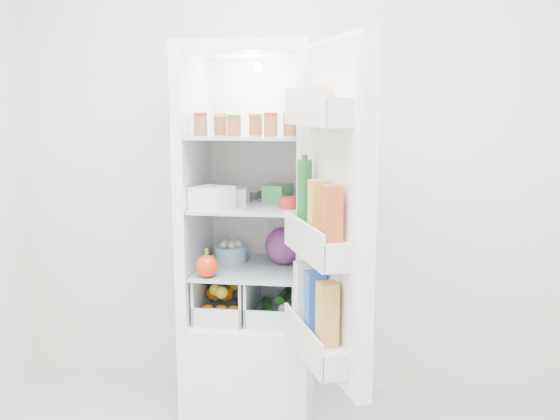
# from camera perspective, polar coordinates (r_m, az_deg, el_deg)

# --- Properties ---
(room_walls) EXTENTS (3.02, 3.02, 2.61)m
(room_walls) POSITION_cam_1_polar(r_m,az_deg,el_deg) (1.75, -3.27, 11.66)
(room_walls) COLOR silver
(room_walls) RESTS_ON ground
(refrigerator) EXTENTS (0.60, 0.60, 1.80)m
(refrigerator) POSITION_cam_1_polar(r_m,az_deg,el_deg) (3.13, -2.49, -6.33)
(refrigerator) COLOR white
(refrigerator) RESTS_ON ground
(shelf_low) EXTENTS (0.49, 0.53, 0.01)m
(shelf_low) POSITION_cam_1_polar(r_m,az_deg,el_deg) (3.05, -2.70, -5.30)
(shelf_low) COLOR #A5B7C2
(shelf_low) RESTS_ON refrigerator
(shelf_mid) EXTENTS (0.49, 0.53, 0.02)m
(shelf_mid) POSITION_cam_1_polar(r_m,az_deg,el_deg) (2.99, -2.75, 0.46)
(shelf_mid) COLOR #A5B7C2
(shelf_mid) RESTS_ON refrigerator
(shelf_top) EXTENTS (0.49, 0.53, 0.02)m
(shelf_top) POSITION_cam_1_polar(r_m,az_deg,el_deg) (2.95, -2.80, 6.79)
(shelf_top) COLOR #A5B7C2
(shelf_top) RESTS_ON refrigerator
(crisper_left) EXTENTS (0.23, 0.46, 0.22)m
(crisper_left) POSITION_cam_1_polar(r_m,az_deg,el_deg) (3.11, -4.92, -7.52)
(crisper_left) COLOR silver
(crisper_left) RESTS_ON refrigerator
(crisper_right) EXTENTS (0.23, 0.46, 0.22)m
(crisper_right) POSITION_cam_1_polar(r_m,az_deg,el_deg) (3.07, -0.41, -7.72)
(crisper_right) COLOR silver
(crisper_right) RESTS_ON refrigerator
(condiment_jars) EXTENTS (0.46, 0.16, 0.08)m
(condiment_jars) POSITION_cam_1_polar(r_m,az_deg,el_deg) (2.84, -3.21, 7.68)
(condiment_jars) COLOR #B21919
(condiment_jars) RESTS_ON shelf_top
(squeeze_bottle) EXTENTS (0.07, 0.07, 0.17)m
(squeeze_bottle) POSITION_cam_1_polar(r_m,az_deg,el_deg) (2.99, 1.31, 8.64)
(squeeze_bottle) COLOR white
(squeeze_bottle) RESTS_ON shelf_top
(tub_white) EXTENTS (0.20, 0.20, 0.10)m
(tub_white) POSITION_cam_1_polar(r_m,az_deg,el_deg) (2.84, -6.24, 1.12)
(tub_white) COLOR white
(tub_white) RESTS_ON shelf_mid
(tub_cream) EXTENTS (0.13, 0.13, 0.07)m
(tub_cream) POSITION_cam_1_polar(r_m,az_deg,el_deg) (2.99, -4.17, 1.33)
(tub_cream) COLOR beige
(tub_cream) RESTS_ON shelf_mid
(tin_red) EXTENTS (0.10, 0.10, 0.05)m
(tin_red) POSITION_cam_1_polar(r_m,az_deg,el_deg) (2.84, 0.72, 0.68)
(tin_red) COLOR red
(tin_red) RESTS_ON shelf_mid
(foil_tray) EXTENTS (0.19, 0.16, 0.04)m
(foil_tray) POSITION_cam_1_polar(r_m,az_deg,el_deg) (3.16, -3.22, 1.49)
(foil_tray) COLOR silver
(foil_tray) RESTS_ON shelf_mid
(tub_green) EXTENTS (0.14, 0.17, 0.08)m
(tub_green) POSITION_cam_1_polar(r_m,az_deg,el_deg) (3.05, -0.25, 1.59)
(tub_green) COLOR #469B55
(tub_green) RESTS_ON shelf_mid
(red_cabbage) EXTENTS (0.18, 0.18, 0.18)m
(red_cabbage) POSITION_cam_1_polar(r_m,az_deg,el_deg) (3.07, 0.36, -3.28)
(red_cabbage) COLOR #4F1D56
(red_cabbage) RESTS_ON shelf_low
(bell_pepper) EXTENTS (0.10, 0.10, 0.10)m
(bell_pepper) POSITION_cam_1_polar(r_m,az_deg,el_deg) (2.87, -6.70, -5.12)
(bell_pepper) COLOR red
(bell_pepper) RESTS_ON shelf_low
(mushroom_bowl) EXTENTS (0.21, 0.21, 0.07)m
(mushroom_bowl) POSITION_cam_1_polar(r_m,az_deg,el_deg) (3.15, -4.52, -4.00)
(mushroom_bowl) COLOR #99BFE5
(mushroom_bowl) RESTS_ON shelf_low
(citrus_pile) EXTENTS (0.20, 0.24, 0.16)m
(citrus_pile) POSITION_cam_1_polar(r_m,az_deg,el_deg) (3.06, -5.36, -8.20)
(citrus_pile) COLOR orange
(citrus_pile) RESTS_ON refrigerator
(veg_pile) EXTENTS (0.16, 0.30, 0.10)m
(veg_pile) POSITION_cam_1_polar(r_m,az_deg,el_deg) (3.08, -0.32, -8.57)
(veg_pile) COLOR #1F4B19
(veg_pile) RESTS_ON refrigerator
(fridge_door) EXTENTS (0.36, 0.58, 1.30)m
(fridge_door) POSITION_cam_1_polar(r_m,az_deg,el_deg) (2.39, 4.68, -0.86)
(fridge_door) COLOR white
(fridge_door) RESTS_ON refrigerator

